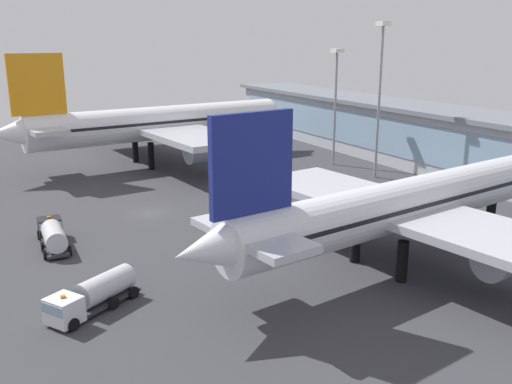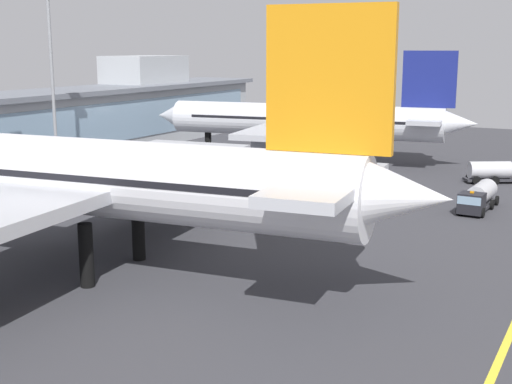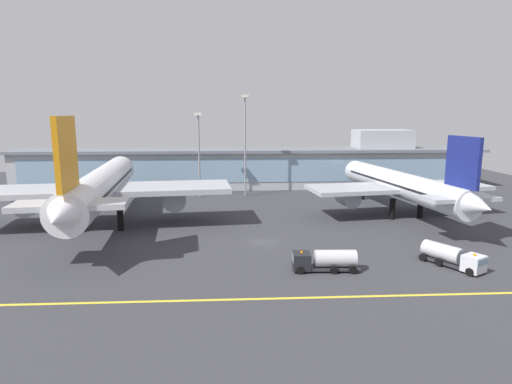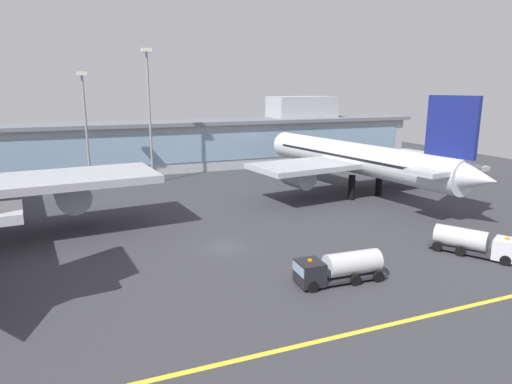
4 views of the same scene
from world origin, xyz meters
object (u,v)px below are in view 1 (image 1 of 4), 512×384
Objects in this scene: apron_light_mast_west at (336,89)px; apron_light_mast_centre at (380,79)px; fuel_tanker_truck at (53,234)px; baggage_tug_near at (91,295)px; airliner_near_left at (159,124)px; airliner_near_right at (401,206)px.

apron_light_mast_west is 0.83× the size of apron_light_mast_centre.
baggage_tug_near is at bearing -176.23° from fuel_tanker_truck.
fuel_tanker_truck is (36.61, -25.21, -6.06)m from airliner_near_left.
airliner_near_left is 40.99m from apron_light_mast_centre.
apron_light_mast_west is (-43.01, 22.50, 7.76)m from airliner_near_right.
apron_light_mast_centre is at bearing 176.21° from baggage_tug_near.
airliner_near_right is 40.15m from apron_light_mast_centre.
fuel_tanker_truck is 58.76m from apron_light_mast_west.
baggage_tug_near is at bearing 163.87° from airliner_near_right.
apron_light_mast_west reaches higher than fuel_tanker_truck.
airliner_near_left is at bearing -144.97° from baggage_tug_near.
airliner_near_left reaches higher than airliner_near_right.
airliner_near_right is at bearing -90.17° from airliner_near_left.
apron_light_mast_centre reaches higher than airliner_near_left.
fuel_tanker_truck is at bearing 135.85° from airliner_near_right.
fuel_tanker_truck is at bearing -130.42° from airliner_near_left.
apron_light_mast_west is at bearing -178.09° from apron_light_mast_centre.
apron_light_mast_centre reaches higher than apron_light_mast_west.
airliner_near_left is 1.14× the size of airliner_near_right.
apron_light_mast_west is at bearing -174.56° from baggage_tug_near.
airliner_near_left is at bearing -119.58° from apron_light_mast_west.
fuel_tanker_truck is at bearing -80.70° from apron_light_mast_centre.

